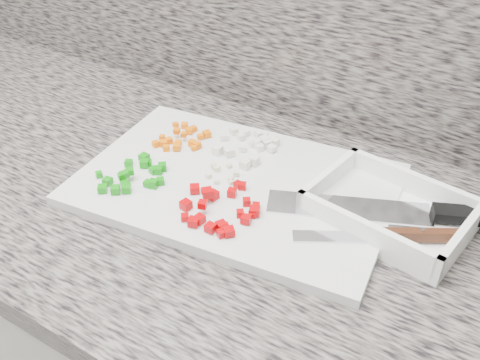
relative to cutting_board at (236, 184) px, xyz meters
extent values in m
cube|color=silver|center=(-0.12, -0.04, -0.48)|extent=(3.92, 0.62, 0.86)
cube|color=slate|center=(-0.12, -0.04, -0.03)|extent=(3.96, 0.64, 0.04)
cube|color=silver|center=(0.00, 0.00, 0.00)|extent=(0.53, 0.38, 0.02)
cube|color=orange|center=(-0.14, 0.05, 0.02)|extent=(0.01, 0.01, 0.01)
cube|color=orange|center=(-0.15, 0.09, 0.01)|extent=(0.01, 0.01, 0.01)
cube|color=orange|center=(-0.17, 0.01, 0.01)|extent=(0.01, 0.01, 0.01)
cube|color=orange|center=(-0.16, 0.02, 0.01)|extent=(0.02, 0.02, 0.01)
cube|color=orange|center=(-0.14, 0.03, 0.01)|extent=(0.01, 0.01, 0.01)
cube|color=orange|center=(-0.11, 0.05, 0.01)|extent=(0.01, 0.01, 0.01)
cube|color=orange|center=(-0.15, 0.08, 0.01)|extent=(0.02, 0.02, 0.01)
cube|color=orange|center=(-0.14, 0.02, 0.01)|extent=(0.02, 0.02, 0.01)
cube|color=orange|center=(-0.16, 0.06, 0.02)|extent=(0.01, 0.01, 0.01)
cube|color=orange|center=(-0.16, 0.03, 0.01)|extent=(0.02, 0.02, 0.01)
cube|color=orange|center=(-0.11, 0.05, 0.01)|extent=(0.01, 0.01, 0.01)
cube|color=orange|center=(-0.15, 0.01, 0.01)|extent=(0.01, 0.01, 0.01)
cube|color=orange|center=(-0.12, 0.07, 0.01)|extent=(0.01, 0.01, 0.01)
cube|color=orange|center=(-0.19, 0.09, 0.01)|extent=(0.01, 0.01, 0.01)
cube|color=orange|center=(-0.17, 0.09, 0.01)|extent=(0.01, 0.01, 0.01)
cube|color=orange|center=(-0.16, 0.02, 0.01)|extent=(0.01, 0.01, 0.01)
cube|color=orange|center=(-0.12, 0.09, 0.01)|extent=(0.02, 0.02, 0.01)
cube|color=orange|center=(-0.18, 0.04, 0.01)|extent=(0.01, 0.01, 0.01)
cube|color=orange|center=(-0.12, 0.05, 0.01)|extent=(0.01, 0.01, 0.01)
cube|color=orange|center=(-0.11, 0.04, 0.01)|extent=(0.01, 0.01, 0.01)
cube|color=silver|center=(-0.06, 0.12, 0.01)|extent=(0.01, 0.01, 0.01)
cube|color=silver|center=(-0.01, 0.05, 0.02)|extent=(0.02, 0.02, 0.01)
cube|color=silver|center=(-0.07, 0.05, 0.02)|extent=(0.02, 0.02, 0.01)
cube|color=silver|center=(-0.06, 0.13, 0.01)|extent=(0.01, 0.01, 0.01)
cube|color=silver|center=(-0.02, 0.14, 0.01)|extent=(0.01, 0.01, 0.01)
cube|color=silver|center=(-0.08, 0.09, 0.01)|extent=(0.02, 0.02, 0.01)
cube|color=silver|center=(-0.01, 0.05, 0.01)|extent=(0.02, 0.02, 0.01)
cube|color=silver|center=(-0.03, 0.13, 0.02)|extent=(0.02, 0.02, 0.01)
cube|color=silver|center=(-0.06, 0.11, 0.01)|extent=(0.02, 0.02, 0.01)
cube|color=silver|center=(-0.01, 0.04, 0.02)|extent=(0.02, 0.02, 0.01)
cube|color=silver|center=(-0.01, 0.12, 0.02)|extent=(0.02, 0.02, 0.01)
cube|color=silver|center=(0.00, 0.04, 0.01)|extent=(0.01, 0.01, 0.01)
cube|color=silver|center=(-0.01, 0.05, 0.01)|extent=(0.01, 0.01, 0.01)
cube|color=silver|center=(-0.04, 0.08, 0.01)|extent=(0.02, 0.02, 0.01)
cube|color=silver|center=(-0.01, 0.10, 0.01)|extent=(0.02, 0.02, 0.01)
cube|color=silver|center=(-0.01, 0.13, 0.02)|extent=(0.02, 0.02, 0.01)
cube|color=silver|center=(0.01, 0.11, 0.01)|extent=(0.02, 0.02, 0.01)
cube|color=silver|center=(-0.05, 0.05, 0.02)|extent=(0.02, 0.02, 0.01)
cube|color=silver|center=(-0.02, 0.12, 0.01)|extent=(0.01, 0.01, 0.01)
cube|color=silver|center=(-0.03, 0.10, 0.01)|extent=(0.02, 0.02, 0.01)
cube|color=silver|center=(0.00, 0.12, 0.02)|extent=(0.02, 0.02, 0.01)
cube|color=silver|center=(0.00, 0.06, 0.01)|extent=(0.01, 0.01, 0.01)
cube|color=silver|center=(0.00, 0.05, 0.02)|extent=(0.02, 0.02, 0.01)
cube|color=silver|center=(-0.08, 0.12, 0.01)|extent=(0.02, 0.02, 0.01)
cube|color=silver|center=(-0.02, 0.10, 0.02)|extent=(0.01, 0.01, 0.01)
cube|color=silver|center=(-0.01, 0.11, 0.02)|extent=(0.02, 0.02, 0.01)
cube|color=#0F850C|center=(-0.15, -0.10, 0.02)|extent=(0.01, 0.01, 0.01)
cube|color=#0F850C|center=(-0.15, -0.05, 0.02)|extent=(0.02, 0.02, 0.01)
cube|color=#0F850C|center=(-0.10, -0.08, 0.01)|extent=(0.02, 0.02, 0.01)
cube|color=#0F850C|center=(-0.17, -0.06, 0.01)|extent=(0.02, 0.02, 0.01)
cube|color=#0F850C|center=(-0.16, -0.14, 0.02)|extent=(0.02, 0.02, 0.01)
cube|color=#0F850C|center=(-0.16, -0.03, 0.02)|extent=(0.02, 0.02, 0.01)
cube|color=#0F850C|center=(-0.11, -0.09, 0.01)|extent=(0.01, 0.01, 0.01)
cube|color=#0F850C|center=(-0.15, -0.04, 0.01)|extent=(0.01, 0.01, 0.01)
cube|color=#0F850C|center=(-0.13, -0.12, 0.01)|extent=(0.02, 0.02, 0.01)
cube|color=#0F850C|center=(-0.12, -0.05, 0.01)|extent=(0.02, 0.02, 0.01)
cube|color=#0F850C|center=(-0.15, -0.10, 0.02)|extent=(0.02, 0.02, 0.01)
cube|color=#0F850C|center=(-0.13, -0.05, 0.01)|extent=(0.01, 0.01, 0.01)
cube|color=#0F850C|center=(-0.17, -0.12, 0.01)|extent=(0.01, 0.01, 0.01)
cube|color=#0F850C|center=(-0.15, -0.09, 0.02)|extent=(0.02, 0.02, 0.01)
cube|color=#0F850C|center=(-0.10, -0.07, 0.01)|extent=(0.02, 0.02, 0.01)
cube|color=#0F850C|center=(-0.19, -0.11, 0.01)|extent=(0.01, 0.01, 0.01)
cube|color=#0F850C|center=(-0.14, -0.13, 0.02)|extent=(0.02, 0.02, 0.01)
cube|color=#0F850C|center=(-0.14, -0.11, 0.01)|extent=(0.02, 0.02, 0.01)
cube|color=#0F850C|center=(-0.12, -0.04, 0.01)|extent=(0.02, 0.02, 0.01)
cube|color=#B50206|center=(0.00, -0.10, 0.03)|extent=(0.02, 0.02, 0.01)
cube|color=#B50206|center=(0.01, -0.13, 0.02)|extent=(0.02, 0.02, 0.01)
cube|color=#B50206|center=(0.07, -0.06, 0.02)|extent=(0.02, 0.02, 0.01)
cube|color=#B50206|center=(0.02, -0.01, 0.01)|extent=(0.02, 0.02, 0.01)
cube|color=#B50206|center=(-0.04, -0.06, 0.02)|extent=(0.02, 0.02, 0.01)
cube|color=#B50206|center=(0.01, -0.12, 0.02)|extent=(0.02, 0.02, 0.01)
cube|color=#B50206|center=(0.07, -0.07, 0.01)|extent=(0.01, 0.01, 0.01)
cube|color=#B50206|center=(-0.01, -0.12, 0.01)|extent=(0.02, 0.02, 0.01)
cube|color=#B50206|center=(0.05, -0.11, 0.02)|extent=(0.02, 0.02, 0.01)
cube|color=#B50206|center=(0.05, -0.07, 0.01)|extent=(0.02, 0.02, 0.01)
cube|color=#B50206|center=(-0.03, -0.10, 0.02)|extent=(0.02, 0.02, 0.01)
cube|color=#B50206|center=(0.01, -0.01, 0.01)|extent=(0.01, 0.01, 0.01)
cube|color=#B50206|center=(0.00, -0.06, 0.02)|extent=(0.02, 0.02, 0.01)
cube|color=#B50206|center=(-0.01, -0.07, 0.03)|extent=(0.02, 0.02, 0.01)
cube|color=#B50206|center=(0.05, -0.11, 0.01)|extent=(0.02, 0.02, 0.01)
cube|color=#B50206|center=(0.06, -0.12, 0.02)|extent=(0.02, 0.02, 0.01)
cube|color=#B50206|center=(-0.01, -0.06, 0.01)|extent=(0.02, 0.02, 0.01)
cube|color=#B50206|center=(0.05, -0.05, 0.01)|extent=(0.02, 0.02, 0.01)
cube|color=#B50206|center=(0.06, -0.05, 0.01)|extent=(0.01, 0.01, 0.01)
cube|color=#B50206|center=(0.02, -0.04, 0.01)|extent=(0.02, 0.02, 0.01)
cube|color=#B50206|center=(0.05, -0.13, 0.01)|extent=(0.02, 0.02, 0.01)
cube|color=#B50206|center=(0.07, -0.08, 0.02)|extent=(0.02, 0.02, 0.01)
cube|color=#B50206|center=(0.04, -0.12, 0.02)|extent=(0.01, 0.01, 0.01)
cube|color=beige|center=(-0.03, 0.02, 0.01)|extent=(0.01, 0.01, 0.01)
cube|color=beige|center=(-0.01, -0.01, 0.01)|extent=(0.01, 0.01, 0.01)
cube|color=beige|center=(-0.02, -0.02, 0.01)|extent=(0.01, 0.01, 0.01)
cube|color=beige|center=(-0.01, 0.01, 0.01)|extent=(0.01, 0.01, 0.01)
cube|color=beige|center=(-0.04, -0.02, 0.01)|extent=(0.01, 0.01, 0.01)
cube|color=beige|center=(-0.04, 0.01, 0.01)|extent=(0.01, 0.01, 0.01)
cube|color=beige|center=(0.00, -0.01, 0.01)|extent=(0.01, 0.01, 0.01)
cube|color=beige|center=(-0.04, 0.01, 0.01)|extent=(0.01, 0.01, 0.01)
cube|color=beige|center=(-0.05, 0.01, 0.01)|extent=(0.01, 0.01, 0.01)
cube|color=silver|center=(0.18, 0.03, 0.01)|extent=(0.24, 0.15, 0.00)
cube|color=silver|center=(0.19, -0.05, 0.01)|extent=(0.11, 0.08, 0.00)
cube|color=#451E11|center=(0.29, 0.01, 0.02)|extent=(0.11, 0.07, 0.02)
cylinder|color=silver|center=(0.29, 0.01, 0.03)|extent=(0.01, 0.01, 0.00)
cube|color=white|center=(0.24, 0.05, 0.00)|extent=(0.25, 0.19, 0.01)
cube|color=white|center=(0.25, 0.12, 0.02)|extent=(0.22, 0.05, 0.04)
cube|color=white|center=(0.23, -0.03, 0.02)|extent=(0.22, 0.05, 0.04)
cube|color=white|center=(0.34, 0.03, 0.02)|extent=(0.04, 0.16, 0.04)
cube|color=white|center=(0.13, 0.07, 0.02)|extent=(0.04, 0.16, 0.04)
camera|label=1|loc=(0.37, -0.59, 0.51)|focal=40.00mm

